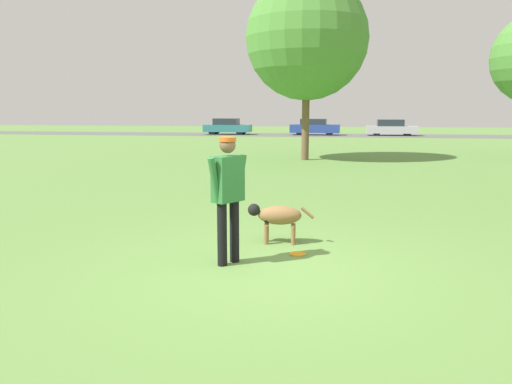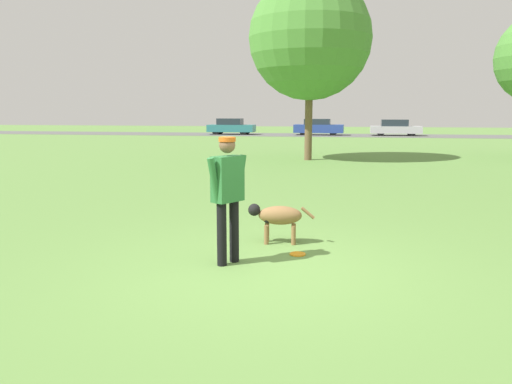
# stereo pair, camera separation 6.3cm
# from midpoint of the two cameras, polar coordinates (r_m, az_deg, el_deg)

# --- Properties ---
(ground_plane) EXTENTS (120.00, 120.00, 0.00)m
(ground_plane) POSITION_cam_midpoint_polar(r_m,az_deg,el_deg) (6.59, 1.43, -8.92)
(ground_plane) COLOR #608C42
(far_road_strip) EXTENTS (120.00, 6.00, 0.01)m
(far_road_strip) POSITION_cam_midpoint_polar(r_m,az_deg,el_deg) (43.04, 9.06, 6.43)
(far_road_strip) COLOR #5B5B59
(far_road_strip) RESTS_ON ground_plane
(person) EXTENTS (0.45, 0.64, 1.72)m
(person) POSITION_cam_midpoint_polar(r_m,az_deg,el_deg) (6.64, -2.99, 0.31)
(person) COLOR black
(person) RESTS_ON ground_plane
(dog) EXTENTS (1.05, 0.36, 0.62)m
(dog) POSITION_cam_midpoint_polar(r_m,az_deg,el_deg) (7.79, 2.67, -2.80)
(dog) COLOR olive
(dog) RESTS_ON ground_plane
(frisbee) EXTENTS (0.23, 0.23, 0.02)m
(frisbee) POSITION_cam_midpoint_polar(r_m,az_deg,el_deg) (7.28, 5.03, -7.08)
(frisbee) COLOR orange
(frisbee) RESTS_ON ground_plane
(tree_mid_center) EXTENTS (5.01, 5.01, 7.48)m
(tree_mid_center) POSITION_cam_midpoint_polar(r_m,az_deg,el_deg) (21.37, 6.27, 17.05)
(tree_mid_center) COLOR brown
(tree_mid_center) RESTS_ON ground_plane
(parked_car_teal) EXTENTS (4.06, 1.71, 1.40)m
(parked_car_teal) POSITION_cam_midpoint_polar(r_m,az_deg,el_deg) (44.06, -2.82, 7.48)
(parked_car_teal) COLOR teal
(parked_car_teal) RESTS_ON ground_plane
(parked_car_blue) EXTENTS (4.21, 1.79, 1.38)m
(parked_car_blue) POSITION_cam_midpoint_polar(r_m,az_deg,el_deg) (43.15, 7.20, 7.36)
(parked_car_blue) COLOR #284293
(parked_car_blue) RESTS_ON ground_plane
(parked_car_silver) EXTENTS (4.15, 1.79, 1.34)m
(parked_car_silver) POSITION_cam_midpoint_polar(r_m,az_deg,el_deg) (43.36, 15.68, 7.07)
(parked_car_silver) COLOR #B7B7BC
(parked_car_silver) RESTS_ON ground_plane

